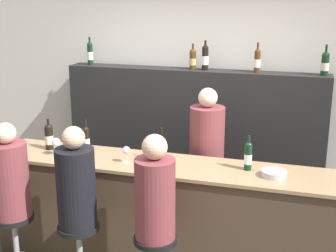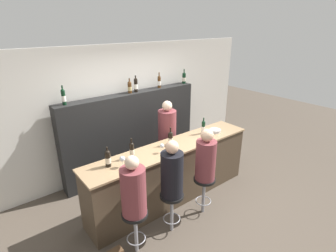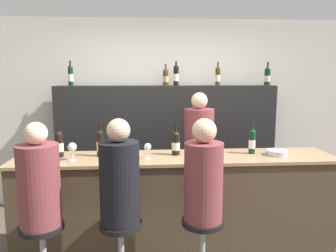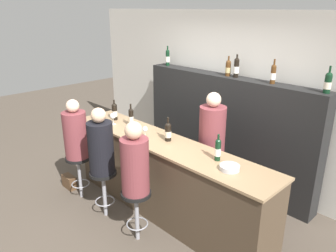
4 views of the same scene
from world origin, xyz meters
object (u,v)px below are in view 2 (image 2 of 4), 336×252
bar_stool_right (204,186)px  wine_bottle_backbar_3 (159,82)px  wine_glass_0 (122,159)px  guest_seated_right (206,158)px  wine_bottle_counter_1 (132,150)px  wine_bottle_counter_0 (108,158)px  wine_bottle_backbar_1 (130,87)px  guest_seated_left (133,190)px  wine_bottle_backbar_2 (136,85)px  wine_bottle_counter_3 (203,127)px  bar_stool_middle (172,203)px  guest_seated_middle (172,172)px  wine_bottle_backbar_0 (63,97)px  bar_stool_left (135,221)px  wine_bottle_counter_2 (170,138)px  wine_glass_1 (162,146)px  bartender (167,145)px  wine_bottle_backbar_4 (184,78)px  metal_bowl (215,131)px

bar_stool_right → wine_bottle_backbar_3: bearing=74.5°
wine_glass_0 → guest_seated_right: guest_seated_right is taller
wine_bottle_counter_1 → wine_bottle_backbar_3: bearing=40.4°
wine_bottle_counter_0 → bar_stool_right: bearing=-27.1°
wine_bottle_backbar_1 → guest_seated_left: (-1.12, -1.89, -0.80)m
wine_bottle_backbar_2 → wine_bottle_counter_3: bearing=-61.6°
wine_glass_0 → bar_stool_middle: size_ratio=0.26×
guest_seated_right → wine_bottle_counter_1: bearing=143.7°
guest_seated_left → guest_seated_middle: 0.63m
wine_bottle_backbar_2 → wine_bottle_backbar_0: bearing=180.0°
bar_stool_middle → bar_stool_left: bearing=180.0°
wine_bottle_counter_2 → bar_stool_middle: bearing=-127.6°
wine_glass_1 → bartender: bartender is taller
wine_bottle_backbar_1 → wine_bottle_backbar_3: size_ratio=0.90×
wine_bottle_backbar_4 → wine_glass_1: size_ratio=2.07×
wine_bottle_backbar_4 → wine_glass_0: (-2.36, -1.36, -0.66)m
metal_bowl → bar_stool_right: (-0.85, -0.58, -0.56)m
wine_bottle_counter_0 → bar_stool_left: 0.94m
wine_bottle_counter_1 → wine_bottle_counter_3: size_ratio=1.07×
wine_bottle_backbar_1 → bartender: (0.33, -0.73, -1.05)m
bartender → bar_stool_middle: bearing=-125.7°
wine_bottle_backbar_2 → guest_seated_middle: 2.15m
wine_bottle_backbar_3 → bar_stool_middle: (-1.20, -1.89, -1.32)m
wine_bottle_counter_3 → wine_glass_0: wine_bottle_counter_3 is taller
wine_bottle_backbar_3 → wine_glass_1: bearing=-125.5°
wine_bottle_counter_1 → guest_seated_right: 1.14m
wine_bottle_backbar_1 → metal_bowl: 1.83m
wine_bottle_backbar_2 → guest_seated_right: (0.04, -1.89, -0.81)m
wine_bottle_backbar_2 → bartender: wine_bottle_backbar_2 is taller
wine_bottle_backbar_3 → guest_seated_right: (-0.53, -1.89, -0.80)m
bar_stool_left → guest_seated_right: (1.30, -0.00, 0.52)m
guest_seated_left → bar_stool_middle: 0.80m
wine_bottle_counter_1 → wine_bottle_backbar_1: wine_bottle_backbar_1 is taller
bar_stool_left → guest_seated_middle: 0.81m
wine_bottle_backbar_0 → wine_bottle_backbar_4: 2.64m
wine_bottle_backbar_0 → wine_bottle_backbar_4: size_ratio=1.03×
wine_glass_0 → bar_stool_right: (1.15, -0.53, -0.66)m
wine_bottle_counter_3 → wine_glass_0: 1.78m
wine_glass_1 → guest_seated_right: guest_seated_right is taller
wine_bottle_backbar_0 → guest_seated_right: bearing=-52.9°
wine_bottle_backbar_3 → guest_seated_right: bearing=-105.5°
wine_bottle_backbar_3 → bartender: bearing=-116.9°
bar_stool_middle → wine_bottle_counter_2: bearing=52.4°
wine_bottle_backbar_4 → bar_stool_middle: 2.98m
wine_bottle_counter_0 → bar_stool_middle: bearing=-46.6°
wine_bottle_backbar_2 → guest_seated_left: 2.42m
guest_seated_left → wine_bottle_backbar_1: bearing=59.3°
wine_bottle_counter_2 → wine_bottle_backbar_1: size_ratio=1.09×
wine_bottle_counter_2 → bartender: size_ratio=0.19×
wine_bottle_counter_0 → bar_stool_left: wine_bottle_counter_0 is taller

